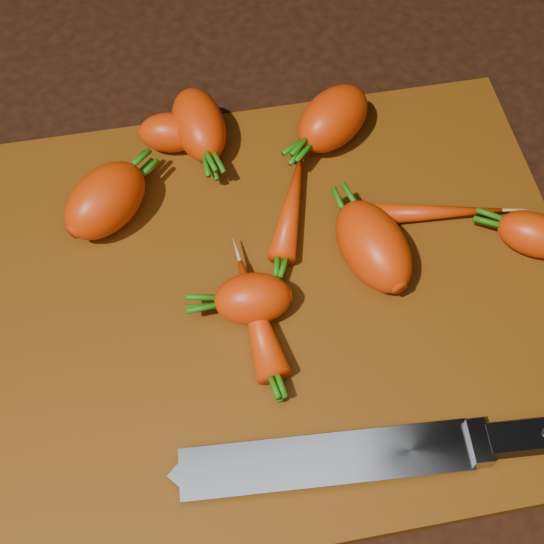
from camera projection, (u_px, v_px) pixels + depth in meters
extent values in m
cube|color=black|center=(274.00, 303.00, 0.63)|extent=(2.00, 2.00, 0.01)
cube|color=#683509|center=(274.00, 297.00, 0.62)|extent=(0.50, 0.40, 0.01)
ellipsoid|color=#F03300|center=(105.00, 200.00, 0.63)|extent=(0.09, 0.09, 0.05)
ellipsoid|color=#F03300|center=(253.00, 299.00, 0.59)|extent=(0.06, 0.05, 0.04)
ellipsoid|color=#F03300|center=(199.00, 125.00, 0.68)|extent=(0.06, 0.08, 0.05)
ellipsoid|color=#F03300|center=(373.00, 246.00, 0.61)|extent=(0.07, 0.10, 0.05)
ellipsoid|color=#F03300|center=(333.00, 118.00, 0.68)|extent=(0.09, 0.09, 0.05)
ellipsoid|color=#F03300|center=(170.00, 133.00, 0.68)|extent=(0.06, 0.05, 0.04)
ellipsoid|color=#F03300|center=(534.00, 235.00, 0.62)|extent=(0.07, 0.06, 0.04)
ellipsoid|color=#F03300|center=(292.00, 204.00, 0.65)|extent=(0.06, 0.11, 0.02)
ellipsoid|color=#F03300|center=(433.00, 212.00, 0.65)|extent=(0.12, 0.04, 0.02)
ellipsoid|color=#F03300|center=(256.00, 317.00, 0.59)|extent=(0.04, 0.11, 0.03)
cube|color=gray|center=(179.00, 475.00, 0.53)|extent=(0.21, 0.05, 0.00)
cube|color=gray|center=(334.00, 459.00, 0.54)|extent=(0.02, 0.03, 0.02)
cube|color=black|center=(425.00, 449.00, 0.54)|extent=(0.12, 0.03, 0.02)
cylinder|color=#B2B2B7|center=(402.00, 448.00, 0.53)|extent=(0.01, 0.01, 0.00)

